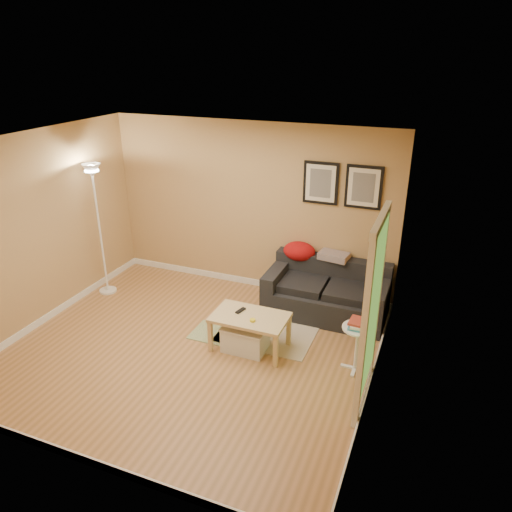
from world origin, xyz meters
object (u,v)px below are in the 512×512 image
at_px(book_stack, 358,323).
at_px(storage_bin, 245,338).
at_px(floor_lamp, 100,234).
at_px(side_table, 357,349).
at_px(coffee_table, 250,332).
at_px(sofa, 326,290).

bearing_deg(book_stack, storage_bin, -163.87).
bearing_deg(floor_lamp, side_table, -7.85).
bearing_deg(coffee_table, book_stack, -0.49).
height_order(sofa, coffee_table, sofa).
bearing_deg(coffee_table, floor_lamp, 164.08).
bearing_deg(coffee_table, storage_bin, -136.21).
relative_size(coffee_table, side_table, 1.61).
xyz_separation_m(sofa, coffee_table, (-0.68, -1.21, -0.14)).
bearing_deg(book_stack, side_table, -26.15).
bearing_deg(floor_lamp, storage_bin, -13.88).
height_order(coffee_table, side_table, side_table).
bearing_deg(sofa, book_stack, -60.65).
xyz_separation_m(sofa, floor_lamp, (-3.36, -0.61, 0.59)).
height_order(storage_bin, floor_lamp, floor_lamp).
height_order(sofa, book_stack, sofa).
xyz_separation_m(coffee_table, floor_lamp, (-2.68, 0.61, 0.73)).
bearing_deg(floor_lamp, sofa, 10.28).
distance_m(sofa, floor_lamp, 3.46).
bearing_deg(book_stack, floor_lamp, -176.14).
xyz_separation_m(sofa, side_table, (0.66, -1.16, -0.08)).
distance_m(sofa, side_table, 1.34).
bearing_deg(side_table, sofa, 119.66).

